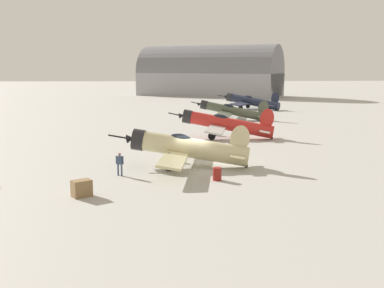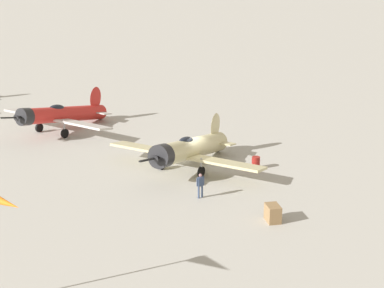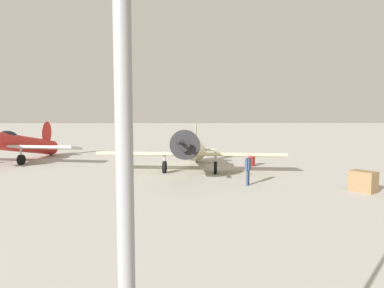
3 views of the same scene
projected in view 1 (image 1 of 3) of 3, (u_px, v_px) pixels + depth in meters
ground_plane at (192, 167)px, 36.55m from camera, size 400.00×400.00×0.00m
airplane_foreground at (186, 148)px, 36.34m from camera, size 12.46×11.18×3.41m
airplane_mid_apron at (225, 124)px, 50.69m from camera, size 11.93×11.54×3.39m
airplane_far_line at (232, 111)px, 67.56m from camera, size 12.54×11.16×3.20m
airplane_outer_stand at (251, 101)px, 84.11m from camera, size 10.33×10.80×3.32m
ground_crew_mechanic at (120, 162)px, 33.37m from camera, size 0.41×0.59×1.67m
equipment_crate at (82, 188)px, 28.11m from camera, size 1.26×1.37×1.03m
fuel_drum at (217, 174)px, 32.11m from camera, size 0.64×0.64×0.90m
distant_hangar at (210, 76)px, 120.92m from camera, size 29.00×38.59×14.18m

